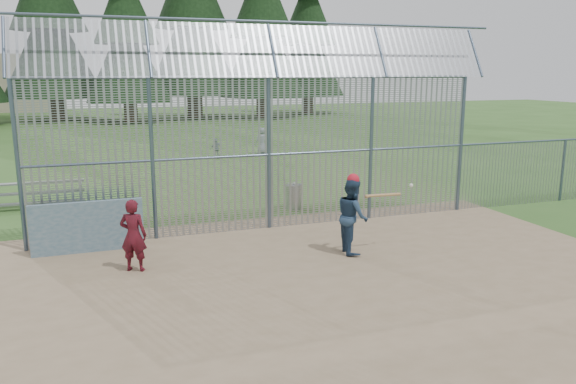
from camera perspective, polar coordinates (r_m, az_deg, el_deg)
name	(u,v)px	position (r m, az deg, el deg)	size (l,w,h in m)	color
ground	(319,270)	(12.06, 3.20, -7.94)	(120.00, 120.00, 0.00)	#2D511E
dirt_infield	(329,278)	(11.62, 4.16, -8.68)	(14.00, 10.00, 0.02)	#756047
dugout_wall	(88,227)	(13.79, -19.68, -3.36)	(2.50, 0.12, 1.20)	#38566B
batter	(352,216)	(12.98, 6.55, -2.43)	(0.85, 0.66, 1.74)	navy
onlooker	(133,235)	(12.18, -15.44, -4.26)	(0.56, 0.37, 1.54)	maroon
bg_kid_standing	(261,140)	(29.07, -2.72, 5.26)	(0.66, 0.43, 1.36)	slate
bg_kid_seated	(216,149)	(27.40, -7.28, 4.38)	(0.59, 0.25, 1.01)	slate
batting_gear	(359,182)	(12.85, 7.27, 0.98)	(1.58, 0.39, 0.56)	red
trash_can	(294,196)	(17.28, 0.62, -0.44)	(0.56, 0.56, 0.82)	gray
bleacher	(34,194)	(19.17, -24.44, -0.19)	(3.00, 0.95, 0.72)	gray
backstop_fence	(333,139)	(15.30, 4.62, 5.42)	(20.09, 0.81, 5.30)	#47566B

